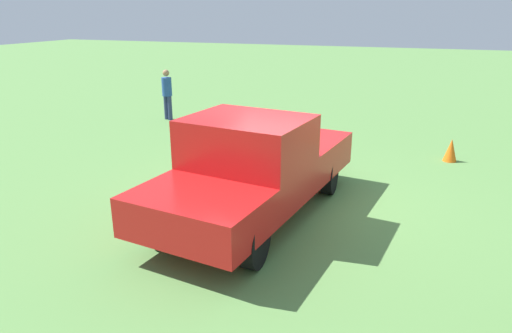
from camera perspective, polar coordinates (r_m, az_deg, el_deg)
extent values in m
plane|color=#5B8C47|center=(8.90, 3.73, -4.15)|extent=(80.00, 80.00, 0.00)
cylinder|color=black|center=(9.80, 0.08, 0.60)|extent=(0.81, 0.22, 0.81)
cylinder|color=black|center=(9.20, 9.13, -0.89)|extent=(0.81, 0.22, 0.81)
cylinder|color=black|center=(7.36, -11.50, -6.20)|extent=(0.81, 0.22, 0.81)
cylinder|color=black|center=(6.53, -0.12, -9.18)|extent=(0.81, 0.22, 0.81)
cube|color=red|center=(9.28, 4.27, 1.69)|extent=(2.21, 2.18, 0.64)
cube|color=red|center=(7.65, -1.03, 0.96)|extent=(1.82, 2.13, 1.40)
cube|color=slate|center=(7.52, -1.05, 4.15)|extent=(1.57, 1.95, 0.48)
cube|color=red|center=(7.00, -4.92, -4.35)|extent=(2.60, 2.24, 0.60)
cube|color=silver|center=(10.17, 6.34, 1.64)|extent=(0.37, 1.86, 0.16)
cylinder|color=navy|center=(15.72, -11.08, 7.21)|extent=(0.14, 0.14, 0.80)
cylinder|color=navy|center=(15.57, -10.62, 7.13)|extent=(0.14, 0.14, 0.80)
cylinder|color=#284C93|center=(15.52, -11.01, 9.68)|extent=(0.41, 0.41, 0.60)
sphere|color=#A87A56|center=(15.46, -11.11, 11.32)|extent=(0.22, 0.22, 0.22)
cone|color=orange|center=(12.02, 23.01, 1.88)|extent=(0.32, 0.32, 0.55)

